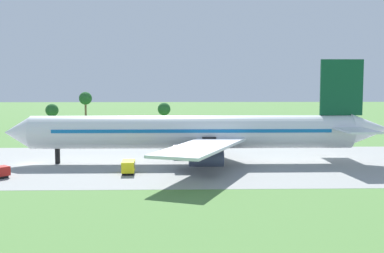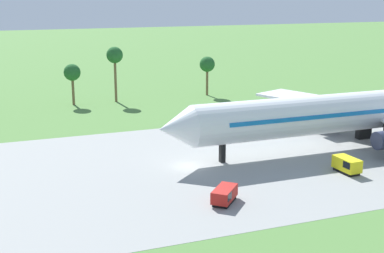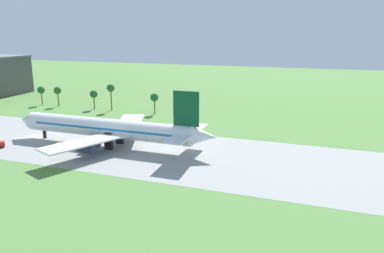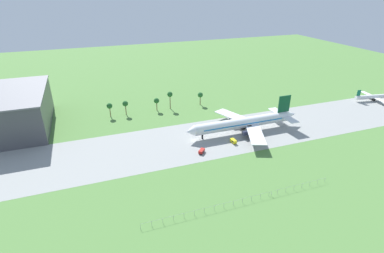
{
  "view_description": "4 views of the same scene",
  "coord_description": "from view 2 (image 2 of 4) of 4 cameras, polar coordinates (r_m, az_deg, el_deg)",
  "views": [
    {
      "loc": [
        27.19,
        -86.58,
        14.36
      ],
      "look_at": [
        29.59,
        0.13,
        6.7
      ],
      "focal_mm": 45.0,
      "sensor_mm": 36.0,
      "label": 1
    },
    {
      "loc": [
        -25.0,
        -66.62,
        23.67
      ],
      "look_at": [
        0.62,
        0.13,
        5.7
      ],
      "focal_mm": 50.0,
      "sensor_mm": 36.0,
      "label": 2
    },
    {
      "loc": [
        94.56,
        -97.28,
        34.69
      ],
      "look_at": [
        58.56,
        0.13,
        8.69
      ],
      "focal_mm": 35.0,
      "sensor_mm": 36.0,
      "label": 3
    },
    {
      "loc": [
        -50.17,
        -135.18,
        76.91
      ],
      "look_at": [
        0.99,
        5.0,
        6.0
      ],
      "focal_mm": 28.0,
      "sensor_mm": 36.0,
      "label": 4
    }
  ],
  "objects": [
    {
      "name": "catering_van",
      "position": [
        75.01,
        16.26,
        -3.95
      ],
      "size": [
        2.2,
        4.09,
        2.1
      ],
      "color": "black",
      "rests_on": "ground_plane"
    },
    {
      "name": "taxiway_strip",
      "position": [
        74.99,
        -0.41,
        -4.29
      ],
      "size": [
        320.0,
        44.0,
        0.02
      ],
      "color": "gray",
      "rests_on": "ground_plane"
    },
    {
      "name": "baggage_tug",
      "position": [
        62.12,
        3.43,
        -7.32
      ],
      "size": [
        4.3,
        4.44,
        1.82
      ],
      "color": "black",
      "rests_on": "ground_plane"
    },
    {
      "name": "palm_tree_row",
      "position": [
        117.27,
        -13.68,
        5.93
      ],
      "size": [
        65.46,
        3.6,
        12.21
      ],
      "color": "brown",
      "rests_on": "ground_plane"
    },
    {
      "name": "ground_plane",
      "position": [
        74.99,
        -0.41,
        -4.29
      ],
      "size": [
        600.0,
        600.0,
        0.0
      ],
      "primitive_type": "plane",
      "color": "#517F3D"
    },
    {
      "name": "jet_airliner",
      "position": [
        89.14,
        18.73,
        1.69
      ],
      "size": [
        70.17,
        51.59,
        18.83
      ],
      "color": "white",
      "rests_on": "ground_plane"
    }
  ]
}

